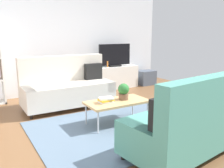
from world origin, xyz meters
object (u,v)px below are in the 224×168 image
at_px(bottle_0, 107,64).
at_px(couch_green, 193,122).
at_px(tv_console, 114,77).
at_px(coffee_table, 117,102).
at_px(tv, 115,56).
at_px(storage_trunk, 146,78).
at_px(couch_beige, 68,87).
at_px(potted_plant, 124,91).
at_px(vase_0, 96,64).
at_px(vase_1, 100,64).
at_px(table_book_0, 106,102).

bearing_deg(bottle_0, couch_green, -102.91).
xyz_separation_m(tv_console, bottle_0, (-0.25, -0.04, 0.41)).
xyz_separation_m(coffee_table, tv, (1.43, 2.44, 0.56)).
bearing_deg(tv_console, couch_green, -106.25).
height_order(tv, storage_trunk, tv).
bearing_deg(couch_beige, coffee_table, 105.18).
relative_size(couch_beige, tv_console, 1.36).
distance_m(tv, storage_trunk, 1.32).
relative_size(storage_trunk, potted_plant, 1.78).
relative_size(storage_trunk, vase_0, 2.80).
bearing_deg(vase_1, potted_plant, -108.78).
distance_m(tv, vase_0, 0.62).
bearing_deg(storage_trunk, table_book_0, -139.31).
height_order(coffee_table, potted_plant, potted_plant).
bearing_deg(bottle_0, potted_plant, -113.21).
bearing_deg(bottle_0, vase_1, 153.73).
height_order(tv_console, vase_0, vase_0).
relative_size(couch_beige, couch_green, 0.96).
distance_m(couch_beige, vase_0, 1.68).
distance_m(potted_plant, bottle_0, 2.61).
xyz_separation_m(tv_console, table_book_0, (-1.65, -2.46, 0.12)).
distance_m(couch_beige, tv, 2.15).
distance_m(storage_trunk, table_book_0, 3.63).
distance_m(tv, vase_1, 0.49).
relative_size(tv_console, vase_0, 7.53).
distance_m(table_book_0, vase_0, 2.75).
relative_size(couch_green, table_book_0, 8.29).
relative_size(vase_1, bottle_0, 1.09).
height_order(potted_plant, vase_1, vase_1).
height_order(couch_beige, bottle_0, couch_beige).
xyz_separation_m(vase_0, vase_1, (0.15, 0.00, -0.00)).
bearing_deg(vase_1, table_book_0, -115.80).
relative_size(couch_green, bottle_0, 11.63).
distance_m(couch_green, tv, 4.06).
relative_size(couch_beige, table_book_0, 7.92).
height_order(tv_console, bottle_0, bottle_0).
height_order(vase_1, bottle_0, vase_1).
relative_size(storage_trunk, table_book_0, 2.17).
bearing_deg(coffee_table, couch_beige, 105.23).
distance_m(tv_console, storage_trunk, 1.11).
bearing_deg(bottle_0, tv, 4.55).
bearing_deg(bottle_0, couch_beige, -147.29).
xyz_separation_m(couch_beige, couch_green, (0.68, -2.84, 0.00)).
height_order(couch_beige, coffee_table, couch_beige).
xyz_separation_m(storage_trunk, vase_1, (-1.53, 0.15, 0.51)).
xyz_separation_m(storage_trunk, bottle_0, (-1.35, 0.06, 0.51)).
relative_size(couch_green, tv, 1.99).
height_order(storage_trunk, bottle_0, bottle_0).
bearing_deg(storage_trunk, coffee_table, -136.92).
xyz_separation_m(tv, vase_0, (-0.58, 0.07, -0.22)).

